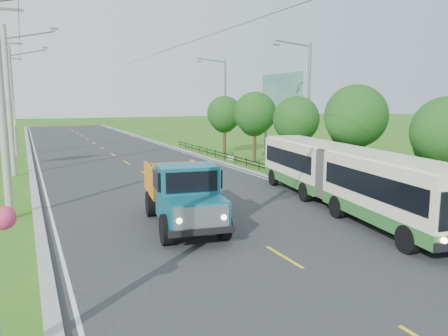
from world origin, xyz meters
TOP-DOWN VIEW (x-y plane):
  - ground at (0.00, 0.00)m, footprint 240.00×240.00m
  - road at (0.00, 20.00)m, footprint 14.00×120.00m
  - curb_left at (-7.20, 20.00)m, footprint 0.40×120.00m
  - curb_right at (7.15, 20.00)m, footprint 0.30×120.00m
  - edge_line_left at (-6.65, 20.00)m, footprint 0.12×120.00m
  - edge_line_right at (6.65, 20.00)m, footprint 0.12×120.00m
  - centre_dash at (0.00, 0.00)m, footprint 0.12×2.20m
  - railing_right at (8.00, 14.00)m, footprint 0.04×40.00m
  - pole_near at (-8.26, 9.00)m, footprint 3.51×0.32m
  - pole_mid at (-8.26, 21.00)m, footprint 3.51×0.32m
  - pole_far at (-8.26, 33.00)m, footprint 3.51×0.32m
  - tree_second at (9.86, 2.14)m, footprint 3.18×3.26m
  - tree_third at (9.86, 8.14)m, footprint 3.60×3.62m
  - tree_fourth at (9.86, 14.14)m, footprint 3.24×3.31m
  - tree_fifth at (9.86, 20.14)m, footprint 3.48×3.52m
  - tree_back at (9.86, 26.14)m, footprint 3.30×3.36m
  - streetlight_mid at (10.64, 14.00)m, footprint 3.02×0.20m
  - streetlight_far at (10.64, 28.00)m, footprint 3.02×0.20m
  - planter_near at (8.60, 6.00)m, footprint 0.64×0.64m
  - planter_mid at (8.60, 14.00)m, footprint 0.64×0.64m
  - planter_far at (8.60, 22.00)m, footprint 0.64×0.64m
  - billboard_right at (12.30, 20.00)m, footprint 0.24×6.00m
  - bus at (6.02, 4.32)m, footprint 4.80×14.92m
  - dump_truck at (-1.79, 4.83)m, footprint 3.18×6.55m

SIDE VIEW (x-z plane):
  - ground at x=0.00m, z-range 0.00..0.00m
  - road at x=0.00m, z-range 0.00..0.02m
  - edge_line_left at x=-6.65m, z-range 0.02..0.02m
  - edge_line_right at x=6.65m, z-range 0.02..0.02m
  - centre_dash at x=0.00m, z-range 0.02..0.02m
  - curb_right at x=7.15m, z-range 0.00..0.10m
  - curb_left at x=-7.20m, z-range 0.00..0.15m
  - planter_near at x=8.60m, z-range -0.05..0.62m
  - planter_mid at x=8.60m, z-range -0.05..0.62m
  - planter_far at x=8.60m, z-range -0.05..0.62m
  - railing_right at x=8.00m, z-range 0.00..0.60m
  - dump_truck at x=-1.79m, z-range 0.17..2.82m
  - bus at x=6.02m, z-range 0.29..3.13m
  - tree_second at x=9.86m, z-range 0.87..6.17m
  - tree_fourth at x=9.86m, z-range 0.89..6.29m
  - tree_back at x=9.86m, z-range 0.90..6.40m
  - tree_fifth at x=9.86m, z-range 0.95..6.75m
  - tree_third at x=9.86m, z-range 0.99..6.99m
  - streetlight_mid at x=10.64m, z-range 0.37..9.44m
  - streetlight_far at x=10.64m, z-range 0.37..9.44m
  - pole_near at x=-8.26m, z-range 0.09..10.09m
  - pole_mid at x=-8.26m, z-range 0.09..10.09m
  - pole_far at x=-8.26m, z-range 0.09..10.09m
  - billboard_right at x=12.30m, z-range 1.69..8.99m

